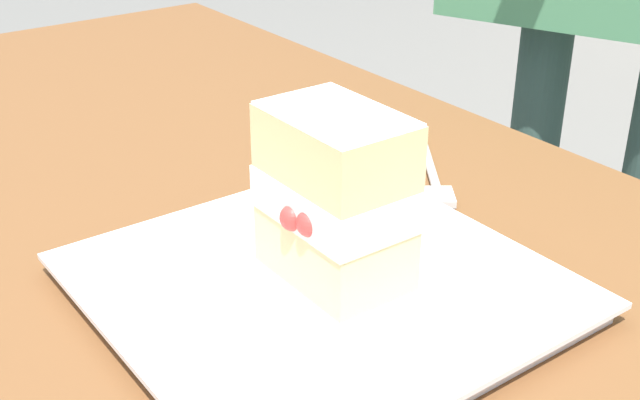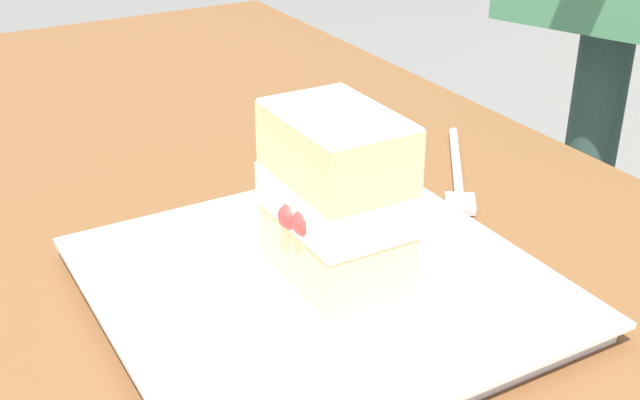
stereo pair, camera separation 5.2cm
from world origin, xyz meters
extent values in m
cylinder|color=brown|center=(-0.57, 0.39, 0.36)|extent=(0.07, 0.07, 0.71)
cube|color=brown|center=(0.00, 0.00, 0.73)|extent=(1.26, 0.90, 0.04)
cube|color=white|center=(0.15, 0.12, 0.76)|extent=(0.27, 0.27, 0.01)
cube|color=white|center=(0.15, 0.12, 0.77)|extent=(0.28, 0.28, 0.00)
cube|color=#EAD18C|center=(0.16, 0.13, 0.79)|extent=(0.10, 0.06, 0.04)
cube|color=white|center=(0.16, 0.13, 0.82)|extent=(0.10, 0.07, 0.03)
sphere|color=red|center=(0.15, 0.10, 0.82)|extent=(0.02, 0.02, 0.02)
sphere|color=red|center=(0.14, 0.16, 0.83)|extent=(0.01, 0.01, 0.01)
sphere|color=red|center=(0.17, 0.10, 0.82)|extent=(0.02, 0.02, 0.02)
sphere|color=red|center=(0.13, 0.16, 0.83)|extent=(0.01, 0.01, 0.01)
cube|color=#EAD18C|center=(0.16, 0.13, 0.86)|extent=(0.10, 0.06, 0.04)
cube|color=white|center=(0.16, 0.13, 0.88)|extent=(0.09, 0.06, 0.00)
cylinder|color=silver|center=(0.03, 0.33, 0.76)|extent=(0.12, 0.09, 0.01)
cube|color=silver|center=(0.10, 0.28, 0.76)|extent=(0.04, 0.04, 0.01)
cylinder|color=#334B43|center=(-0.18, 0.75, 0.39)|extent=(0.07, 0.07, 0.78)
camera|label=1|loc=(0.53, -0.16, 1.06)|focal=46.71mm
camera|label=2|loc=(0.56, -0.11, 1.06)|focal=46.71mm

